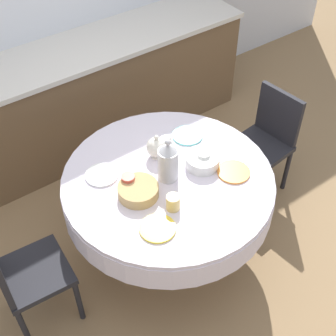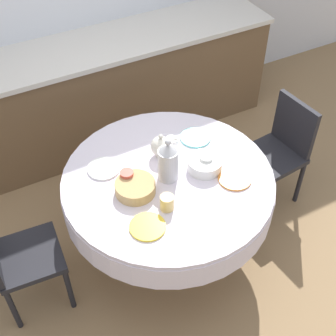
{
  "view_description": "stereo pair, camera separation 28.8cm",
  "coord_description": "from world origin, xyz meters",
  "px_view_note": "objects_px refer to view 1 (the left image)",
  "views": [
    {
      "loc": [
        -1.21,
        -1.67,
        2.84
      ],
      "look_at": [
        0.0,
        0.0,
        0.83
      ],
      "focal_mm": 50.0,
      "sensor_mm": 36.0,
      "label": 1
    },
    {
      "loc": [
        -0.96,
        -1.82,
        2.84
      ],
      "look_at": [
        0.0,
        0.0,
        0.83
      ],
      "focal_mm": 50.0,
      "sensor_mm": 36.0,
      "label": 2
    }
  ],
  "objects_px": {
    "chair_left": "(266,138)",
    "teapot": "(157,147)",
    "chair_right": "(21,273)",
    "coffee_carafe": "(168,161)"
  },
  "relations": [
    {
      "from": "chair_left",
      "to": "coffee_carafe",
      "type": "relative_size",
      "value": 2.81
    },
    {
      "from": "chair_right",
      "to": "coffee_carafe",
      "type": "xyz_separation_m",
      "value": [
        1.01,
        -0.07,
        0.39
      ]
    },
    {
      "from": "teapot",
      "to": "chair_left",
      "type": "bearing_deg",
      "value": -5.91
    },
    {
      "from": "chair_left",
      "to": "teapot",
      "type": "height_order",
      "value": "teapot"
    },
    {
      "from": "chair_right",
      "to": "teapot",
      "type": "height_order",
      "value": "teapot"
    },
    {
      "from": "chair_left",
      "to": "teapot",
      "type": "relative_size",
      "value": 4.64
    },
    {
      "from": "chair_left",
      "to": "chair_right",
      "type": "distance_m",
      "value": 2.02
    },
    {
      "from": "coffee_carafe",
      "to": "teapot",
      "type": "height_order",
      "value": "coffee_carafe"
    },
    {
      "from": "chair_right",
      "to": "coffee_carafe",
      "type": "bearing_deg",
      "value": 90.21
    },
    {
      "from": "coffee_carafe",
      "to": "chair_right",
      "type": "bearing_deg",
      "value": 175.99
    }
  ]
}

